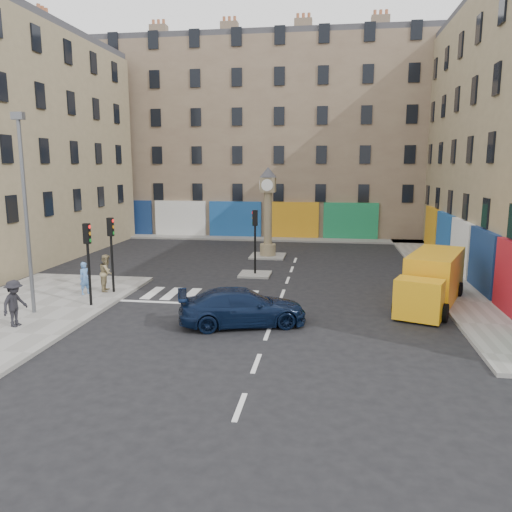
% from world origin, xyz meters
% --- Properties ---
extents(ground, '(120.00, 120.00, 0.00)m').
position_xyz_m(ground, '(0.00, 0.00, 0.00)').
color(ground, black).
rests_on(ground, ground).
extents(sidewalk_left, '(7.00, 16.00, 0.15)m').
position_xyz_m(sidewalk_left, '(-11.00, -2.00, 0.07)').
color(sidewalk_left, gray).
rests_on(sidewalk_left, ground).
extents(sidewalk_right, '(2.60, 30.00, 0.15)m').
position_xyz_m(sidewalk_right, '(8.70, 10.00, 0.07)').
color(sidewalk_right, gray).
rests_on(sidewalk_right, ground).
extents(sidewalk_far, '(32.00, 2.40, 0.15)m').
position_xyz_m(sidewalk_far, '(-4.00, 22.20, 0.07)').
color(sidewalk_far, gray).
rests_on(sidewalk_far, ground).
extents(island_near, '(1.80, 1.80, 0.12)m').
position_xyz_m(island_near, '(-2.00, 8.00, 0.06)').
color(island_near, gray).
rests_on(island_near, ground).
extents(island_far, '(2.40, 2.40, 0.12)m').
position_xyz_m(island_far, '(-2.00, 14.00, 0.06)').
color(island_far, gray).
rests_on(island_far, ground).
extents(building_far, '(32.00, 10.00, 17.00)m').
position_xyz_m(building_far, '(-4.00, 28.00, 8.50)').
color(building_far, '#87735A').
rests_on(building_far, ground).
extents(building_left, '(8.00, 20.00, 15.00)m').
position_xyz_m(building_left, '(-19.00, 12.00, 7.50)').
color(building_left, '#907F5E').
rests_on(building_left, ground).
extents(traffic_light_left_near, '(0.28, 0.22, 3.70)m').
position_xyz_m(traffic_light_left_near, '(-8.30, 0.20, 2.62)').
color(traffic_light_left_near, black).
rests_on(traffic_light_left_near, sidewalk_left).
extents(traffic_light_left_far, '(0.28, 0.22, 3.70)m').
position_xyz_m(traffic_light_left_far, '(-8.30, 2.60, 2.62)').
color(traffic_light_left_far, black).
rests_on(traffic_light_left_far, sidewalk_left).
extents(traffic_light_island, '(0.28, 0.22, 3.70)m').
position_xyz_m(traffic_light_island, '(-2.00, 8.00, 2.59)').
color(traffic_light_island, black).
rests_on(traffic_light_island, island_near).
extents(lamp_post, '(0.50, 0.25, 8.30)m').
position_xyz_m(lamp_post, '(-10.20, -1.20, 4.79)').
color(lamp_post, '#595B60').
rests_on(lamp_post, sidewalk_left).
extents(clock_pillar, '(1.20, 1.20, 6.10)m').
position_xyz_m(clock_pillar, '(-2.00, 14.00, 3.55)').
color(clock_pillar, '#907F5E').
rests_on(clock_pillar, island_far).
extents(navy_sedan, '(5.50, 3.51, 1.48)m').
position_xyz_m(navy_sedan, '(-1.14, -1.12, 0.74)').
color(navy_sedan, black).
rests_on(navy_sedan, ground).
extents(yellow_van, '(4.09, 6.73, 2.35)m').
position_xyz_m(yellow_van, '(6.98, 3.11, 1.17)').
color(yellow_van, '#FBAC15').
rests_on(yellow_van, ground).
extents(pedestrian_blue, '(0.63, 0.69, 1.59)m').
position_xyz_m(pedestrian_blue, '(-9.46, 1.99, 0.94)').
color(pedestrian_blue, '#5381BF').
rests_on(pedestrian_blue, sidewalk_left).
extents(pedestrian_tan, '(0.88, 1.03, 1.84)m').
position_xyz_m(pedestrian_tan, '(-8.71, 2.80, 1.07)').
color(pedestrian_tan, '#99875E').
rests_on(pedestrian_tan, sidewalk_left).
extents(pedestrian_dark, '(0.84, 1.27, 1.84)m').
position_xyz_m(pedestrian_dark, '(-9.80, -3.03, 1.07)').
color(pedestrian_dark, black).
rests_on(pedestrian_dark, sidewalk_left).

